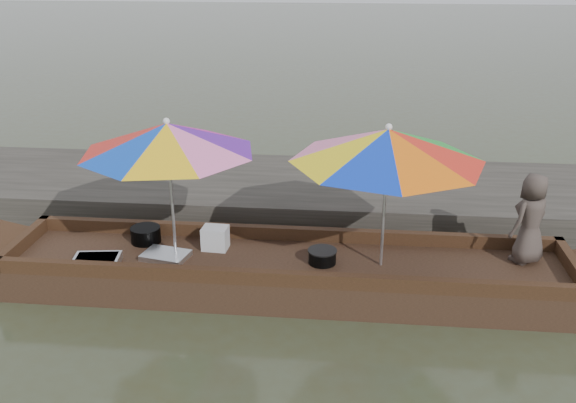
# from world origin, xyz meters

# --- Properties ---
(water) EXTENTS (80.00, 80.00, 0.00)m
(water) POSITION_xyz_m (0.00, 0.00, 0.00)
(water) COLOR #3D4530
(water) RESTS_ON ground
(dock) EXTENTS (22.00, 2.20, 0.50)m
(dock) POSITION_xyz_m (0.00, 2.20, 0.25)
(dock) COLOR #2D2B26
(dock) RESTS_ON ground
(boat_hull) EXTENTS (6.09, 1.20, 0.35)m
(boat_hull) POSITION_xyz_m (0.00, 0.00, 0.17)
(boat_hull) COLOR black
(boat_hull) RESTS_ON water
(cooking_pot) EXTENTS (0.34, 0.34, 0.18)m
(cooking_pot) POSITION_xyz_m (-1.67, 0.31, 0.44)
(cooking_pot) COLOR black
(cooking_pot) RESTS_ON boat_hull
(tray_crayfish) EXTENTS (0.53, 0.40, 0.09)m
(tray_crayfish) POSITION_xyz_m (-2.02, -0.31, 0.39)
(tray_crayfish) COLOR silver
(tray_crayfish) RESTS_ON boat_hull
(tray_scallop) EXTENTS (0.55, 0.43, 0.06)m
(tray_scallop) POSITION_xyz_m (-1.33, -0.07, 0.38)
(tray_scallop) COLOR silver
(tray_scallop) RESTS_ON boat_hull
(charcoal_grill) EXTENTS (0.30, 0.30, 0.14)m
(charcoal_grill) POSITION_xyz_m (0.38, -0.02, 0.42)
(charcoal_grill) COLOR black
(charcoal_grill) RESTS_ON boat_hull
(supply_bag) EXTENTS (0.29, 0.24, 0.26)m
(supply_bag) POSITION_xyz_m (-0.83, 0.22, 0.48)
(supply_bag) COLOR silver
(supply_bag) RESTS_ON boat_hull
(vendor) EXTENTS (0.59, 0.56, 1.00)m
(vendor) POSITION_xyz_m (2.57, 0.25, 0.85)
(vendor) COLOR #443A34
(vendor) RESTS_ON boat_hull
(umbrella_bow) EXTENTS (2.19, 2.19, 1.55)m
(umbrella_bow) POSITION_xyz_m (-1.24, 0.00, 1.12)
(umbrella_bow) COLOR #5D14A5
(umbrella_bow) RESTS_ON boat_hull
(umbrella_stern) EXTENTS (2.17, 2.17, 1.55)m
(umbrella_stern) POSITION_xyz_m (1.01, 0.00, 1.12)
(umbrella_stern) COLOR green
(umbrella_stern) RESTS_ON boat_hull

